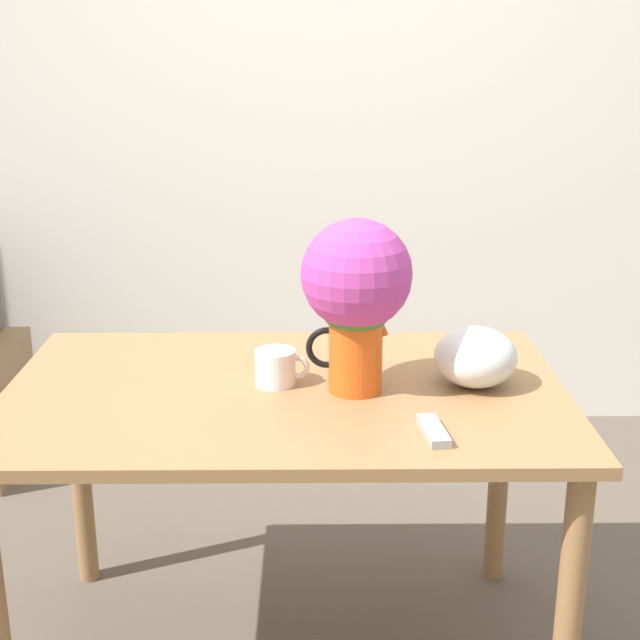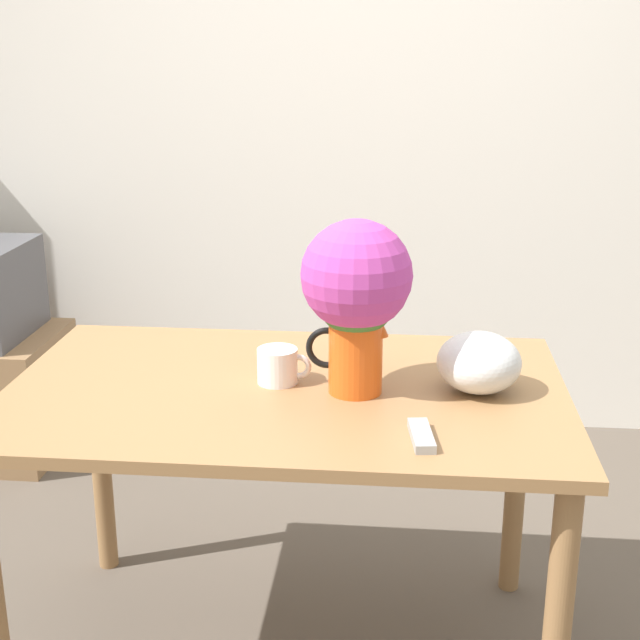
% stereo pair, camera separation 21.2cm
% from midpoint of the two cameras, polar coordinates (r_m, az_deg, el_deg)
% --- Properties ---
extents(wall_back, '(8.00, 0.05, 2.60)m').
position_cam_midpoint_polar(wall_back, '(3.68, 4.67, 12.70)').
color(wall_back, silver).
rests_on(wall_back, ground_plane).
extents(table, '(1.38, 0.87, 0.79)m').
position_cam_midpoint_polar(table, '(2.25, 0.56, -6.85)').
color(table, olive).
rests_on(table, ground_plane).
extents(flower_vase, '(0.27, 0.27, 0.43)m').
position_cam_midpoint_polar(flower_vase, '(2.10, 5.23, 1.90)').
color(flower_vase, '#E05619').
rests_on(flower_vase, table).
extents(coffee_mug, '(0.14, 0.10, 0.09)m').
position_cam_midpoint_polar(coffee_mug, '(2.21, 0.08, -3.00)').
color(coffee_mug, white).
rests_on(coffee_mug, table).
extents(white_bowl, '(0.20, 0.20, 0.15)m').
position_cam_midpoint_polar(white_bowl, '(2.21, 12.88, -2.72)').
color(white_bowl, silver).
rests_on(white_bowl, table).
extents(remote_control, '(0.06, 0.15, 0.02)m').
position_cam_midpoint_polar(remote_control, '(1.95, 9.66, -7.38)').
color(remote_control, '#999999').
rests_on(remote_control, table).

